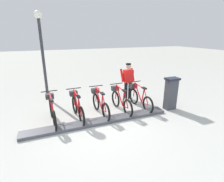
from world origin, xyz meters
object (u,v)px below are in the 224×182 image
bike_docked_1 (121,100)px  bike_docked_3 (77,107)px  bike_docked_0 (139,98)px  worker_near_rack (128,80)px  bike_docked_2 (100,104)px  payment_kiosk (171,93)px  lamp_post (41,44)px  bike_docked_4 (52,111)px

bike_docked_1 → bike_docked_3: (0.00, 1.68, 0.00)m
bike_docked_0 → worker_near_rack: bearing=0.4°
bike_docked_2 → bike_docked_3: same height
payment_kiosk → bike_docked_3: 3.64m
bike_docked_2 → lamp_post: lamp_post is taller
bike_docked_3 → bike_docked_4: size_ratio=1.00×
bike_docked_1 → bike_docked_4: (0.00, 2.52, 0.00)m
bike_docked_2 → bike_docked_3: (0.00, 0.84, 0.00)m
bike_docked_0 → worker_near_rack: 1.13m
bike_docked_2 → lamp_post: bearing=35.5°
payment_kiosk → bike_docked_4: 4.47m
bike_docked_4 → bike_docked_1: bearing=-90.0°
bike_docked_0 → bike_docked_1: bearing=90.0°
bike_docked_4 → lamp_post: lamp_post is taller
bike_docked_3 → bike_docked_4: 0.84m
bike_docked_4 → worker_near_rack: worker_near_rack is taller
bike_docked_3 → worker_near_rack: 2.76m
payment_kiosk → bike_docked_4: size_ratio=0.74×
payment_kiosk → bike_docked_0: size_ratio=0.74×
bike_docked_3 → lamp_post: size_ratio=0.46×
bike_docked_3 → bike_docked_2: bearing=-90.0°
worker_near_rack → lamp_post: size_ratio=0.44×
bike_docked_1 → bike_docked_2: (0.00, 0.84, 0.00)m
bike_docked_3 → bike_docked_0: bearing=-90.0°
bike_docked_0 → bike_docked_3: bearing=90.0°
bike_docked_3 → bike_docked_4: same height
bike_docked_0 → bike_docked_3: same height
bike_docked_1 → bike_docked_4: size_ratio=1.00×
worker_near_rack → lamp_post: bearing=67.6°
bike_docked_0 → bike_docked_4: (0.00, 3.36, 0.00)m
payment_kiosk → bike_docked_4: (0.57, 4.43, -0.24)m
bike_docked_4 → worker_near_rack: (1.02, -3.36, 0.48)m
bike_docked_1 → bike_docked_3: 1.68m
bike_docked_2 → lamp_post: size_ratio=0.46×
bike_docked_0 → lamp_post: bearing=54.6°
bike_docked_1 → lamp_post: (2.42, 2.57, 2.06)m
bike_docked_2 → bike_docked_3: 0.84m
bike_docked_3 → lamp_post: (2.42, 0.89, 2.06)m
bike_docked_0 → bike_docked_3: 2.52m
bike_docked_2 → worker_near_rack: bearing=-58.7°
bike_docked_2 → bike_docked_4: size_ratio=1.00×
bike_docked_2 → payment_kiosk: bearing=-101.7°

